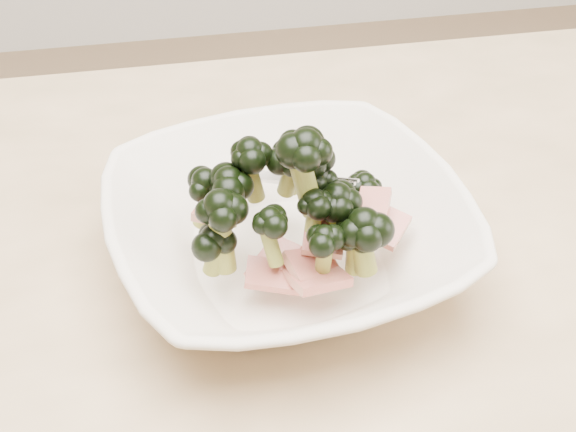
# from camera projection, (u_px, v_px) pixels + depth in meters

# --- Properties ---
(dining_table) EXTENTS (1.20, 0.80, 0.75)m
(dining_table) POSITION_uv_depth(u_px,v_px,m) (232.00, 402.00, 0.65)
(dining_table) COLOR tan
(dining_table) RESTS_ON ground
(broccoli_dish) EXTENTS (0.31, 0.31, 0.14)m
(broccoli_dish) POSITION_uv_depth(u_px,v_px,m) (288.00, 228.00, 0.61)
(broccoli_dish) COLOR beige
(broccoli_dish) RESTS_ON dining_table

